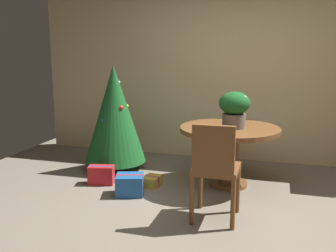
# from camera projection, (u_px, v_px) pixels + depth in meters

# --- Properties ---
(ground_plane) EXTENTS (6.60, 6.60, 0.00)m
(ground_plane) POSITION_uv_depth(u_px,v_px,m) (211.00, 221.00, 3.59)
(ground_plane) COLOR #756B5B
(back_wall_panel) EXTENTS (6.00, 0.10, 2.60)m
(back_wall_panel) POSITION_uv_depth(u_px,v_px,m) (240.00, 70.00, 5.41)
(back_wall_panel) COLOR beige
(back_wall_panel) RESTS_ON ground_plane
(round_dining_table) EXTENTS (1.15, 1.15, 0.70)m
(round_dining_table) POSITION_uv_depth(u_px,v_px,m) (229.00, 141.00, 4.44)
(round_dining_table) COLOR brown
(round_dining_table) RESTS_ON ground_plane
(flower_vase) EXTENTS (0.35, 0.35, 0.42)m
(flower_vase) POSITION_uv_depth(u_px,v_px,m) (234.00, 108.00, 4.32)
(flower_vase) COLOR #665B51
(flower_vase) RESTS_ON round_dining_table
(wooden_chair_near) EXTENTS (0.42, 0.44, 0.94)m
(wooden_chair_near) POSITION_uv_depth(u_px,v_px,m) (215.00, 166.00, 3.48)
(wooden_chair_near) COLOR brown
(wooden_chair_near) RESTS_ON ground_plane
(holiday_tree) EXTENTS (0.80, 0.80, 1.39)m
(holiday_tree) POSITION_uv_depth(u_px,v_px,m) (115.00, 114.00, 4.99)
(holiday_tree) COLOR brown
(holiday_tree) RESTS_ON ground_plane
(gift_box_blue) EXTENTS (0.36, 0.33, 0.23)m
(gift_box_blue) POSITION_uv_depth(u_px,v_px,m) (130.00, 185.00, 4.23)
(gift_box_blue) COLOR #1E569E
(gift_box_blue) RESTS_ON ground_plane
(gift_box_red) EXTENTS (0.33, 0.23, 0.22)m
(gift_box_red) POSITION_uv_depth(u_px,v_px,m) (101.00, 175.00, 4.57)
(gift_box_red) COLOR red
(gift_box_red) RESTS_ON ground_plane
(gift_box_gold) EXTENTS (0.21, 0.25, 0.12)m
(gift_box_gold) POSITION_uv_depth(u_px,v_px,m) (152.00, 181.00, 4.50)
(gift_box_gold) COLOR gold
(gift_box_gold) RESTS_ON ground_plane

